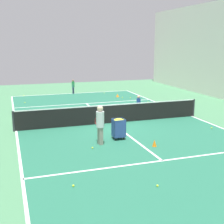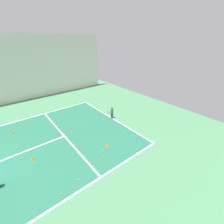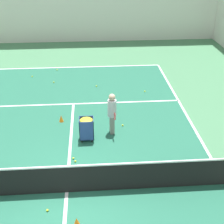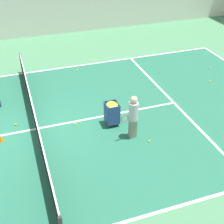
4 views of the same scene
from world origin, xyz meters
name	(u,v)px [view 3 (image 3 of 4)]	position (x,y,z in m)	size (l,w,h in m)	color
ground_plane	(67,192)	(0.00, 0.00, 0.00)	(35.15, 35.15, 0.00)	#477F56
court_playing_area	(67,192)	(0.00, 0.00, 0.00)	(9.76, 20.73, 0.00)	#23664C
line_baseline_far	(76,67)	(0.00, 10.36, 0.01)	(9.76, 0.10, 0.00)	white
line_service_far	(73,104)	(0.00, 5.70, 0.01)	(9.76, 0.10, 0.00)	white
line_centre_service	(67,192)	(0.00, 0.00, 0.01)	(0.10, 11.40, 0.00)	white
tennis_net	(66,179)	(0.00, 0.00, 0.52)	(10.06, 0.10, 1.01)	#2D2D33
coach_at_net	(112,111)	(1.59, 3.17, 0.96)	(0.36, 0.66, 1.67)	gray
ball_cart	(86,125)	(0.61, 2.75, 0.64)	(0.53, 0.47, 0.93)	#2D478C
training_cone_0	(77,222)	(0.33, -1.25, 0.13)	(0.18, 0.18, 0.26)	orange
training_cone_3	(61,118)	(-0.44, 4.17, 0.15)	(0.18, 0.18, 0.29)	orange
tennis_ball_0	(57,70)	(-1.08, 9.94, 0.04)	(0.07, 0.07, 0.07)	yellow
tennis_ball_3	(54,82)	(-1.11, 8.19, 0.04)	(0.07, 0.07, 0.07)	yellow
tennis_ball_4	(47,210)	(-0.49, -0.70, 0.04)	(0.07, 0.07, 0.07)	yellow
tennis_ball_6	(75,161)	(0.21, 1.43, 0.04)	(0.07, 0.07, 0.07)	yellow
tennis_ball_16	(32,76)	(-2.36, 9.05, 0.04)	(0.07, 0.07, 0.07)	yellow
tennis_ball_19	(73,158)	(0.14, 1.60, 0.04)	(0.07, 0.07, 0.07)	yellow
tennis_ball_20	(96,86)	(1.11, 7.52, 0.04)	(0.07, 0.07, 0.07)	yellow
tennis_ball_21	(123,125)	(2.05, 3.62, 0.04)	(0.07, 0.07, 0.07)	yellow
tennis_ball_23	(145,91)	(3.47, 6.73, 0.04)	(0.07, 0.07, 0.07)	yellow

